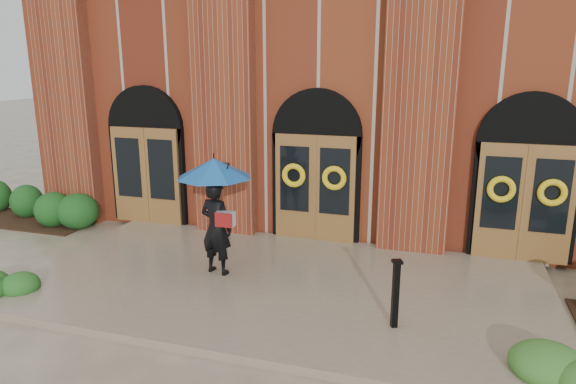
% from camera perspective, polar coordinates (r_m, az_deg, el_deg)
% --- Properties ---
extents(ground, '(90.00, 90.00, 0.00)m').
position_cam_1_polar(ground, '(10.00, -1.04, -10.99)').
color(ground, tan).
rests_on(ground, ground).
extents(landing, '(10.00, 5.30, 0.15)m').
position_cam_1_polar(landing, '(10.09, -0.77, -10.26)').
color(landing, gray).
rests_on(landing, ground).
extents(church_building, '(16.20, 12.53, 7.00)m').
position_cam_1_polar(church_building, '(17.61, 8.10, 11.65)').
color(church_building, maroon).
rests_on(church_building, ground).
extents(man_with_umbrella, '(1.73, 1.73, 2.33)m').
position_cam_1_polar(man_with_umbrella, '(10.03, -8.10, -0.22)').
color(man_with_umbrella, black).
rests_on(man_with_umbrella, landing).
extents(metal_post, '(0.20, 0.20, 1.13)m').
position_cam_1_polar(metal_post, '(8.40, 11.86, -10.85)').
color(metal_post, black).
rests_on(metal_post, landing).
extents(hedge_wall_left, '(3.40, 1.36, 0.87)m').
position_cam_1_polar(hedge_wall_left, '(15.77, -27.03, -1.37)').
color(hedge_wall_left, '#174717').
rests_on(hedge_wall_left, ground).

